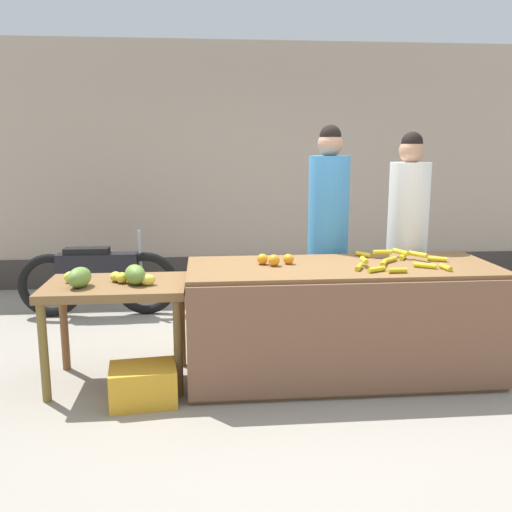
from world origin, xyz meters
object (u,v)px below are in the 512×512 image
Objects in this scene: parked_motorcycle at (98,277)px; produce_crate at (143,385)px; vendor_woman_white_shirt at (407,239)px; produce_sack at (218,309)px; vendor_woman_blue_shirt at (328,237)px.

produce_crate is (0.66, -2.06, -0.27)m from parked_motorcycle.
parked_motorcycle is (-2.81, 1.05, -0.52)m from vendor_woman_white_shirt.
vendor_woman_white_shirt is at bearing -20.46° from parked_motorcycle.
vendor_woman_blue_shirt is at bearing -7.66° from produce_sack.
vendor_woman_white_shirt is 3.11× the size of produce_sack.
vendor_woman_blue_shirt is 1.17× the size of parked_motorcycle.
parked_motorcycle reaches higher than produce_crate.
produce_crate is at bearing -114.68° from produce_sack.
vendor_woman_white_shirt reaches higher than parked_motorcycle.
produce_sack is (0.54, 1.16, 0.16)m from produce_crate.
parked_motorcycle is at bearing 154.42° from vendor_woman_blue_shirt.
parked_motorcycle is 1.49m from produce_sack.
vendor_woman_white_shirt is at bearing -2.54° from vendor_woman_blue_shirt.
vendor_woman_blue_shirt is 1.98m from produce_crate.
produce_sack is (-0.94, 0.13, -0.66)m from vendor_woman_blue_shirt.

